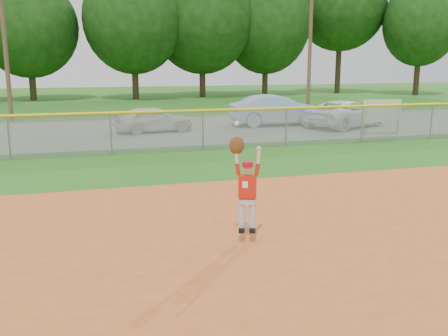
% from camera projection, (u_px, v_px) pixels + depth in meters
% --- Properties ---
extents(ground, '(120.00, 120.00, 0.00)m').
position_uv_depth(ground, '(332.00, 241.00, 9.22)').
color(ground, '#225F15').
rests_on(ground, ground).
extents(clay_infield, '(24.00, 16.00, 0.04)m').
position_uv_depth(clay_infield, '(444.00, 319.00, 6.40)').
color(clay_infield, '#B65520').
rests_on(clay_infield, ground).
extents(parking_strip, '(44.00, 10.00, 0.03)m').
position_uv_depth(parking_strip, '(174.00, 130.00, 24.25)').
color(parking_strip, slate).
rests_on(parking_strip, ground).
extents(car_white_a, '(3.77, 1.94, 1.23)m').
position_uv_depth(car_white_a, '(154.00, 119.00, 23.23)').
color(car_white_a, silver).
rests_on(car_white_a, parking_strip).
extents(car_blue, '(4.85, 1.97, 1.56)m').
position_uv_depth(car_blue, '(277.00, 110.00, 25.60)').
color(car_blue, '#819FC0').
rests_on(car_blue, parking_strip).
extents(car_white_b, '(5.28, 4.13, 1.33)m').
position_uv_depth(car_white_b, '(346.00, 114.00, 24.99)').
color(car_white_b, white).
rests_on(car_white_b, parking_strip).
extents(sponsor_sign, '(1.80, 0.24, 1.61)m').
position_uv_depth(sponsor_sign, '(382.00, 112.00, 22.23)').
color(sponsor_sign, gray).
rests_on(sponsor_sign, ground).
extents(outfield_fence, '(40.06, 0.10, 1.55)m').
position_uv_depth(outfield_fence, '(203.00, 127.00, 18.43)').
color(outfield_fence, gray).
rests_on(outfield_fence, ground).
extents(power_lines, '(19.40, 0.24, 9.00)m').
position_uv_depth(power_lines, '(170.00, 37.00, 29.18)').
color(power_lines, '#4C3823').
rests_on(power_lines, ground).
extents(tree_line, '(62.37, 13.00, 14.43)m').
position_uv_depth(tree_line, '(137.00, 12.00, 43.51)').
color(tree_line, '#422D1C').
rests_on(tree_line, ground).
extents(ballplayer, '(0.58, 0.34, 2.01)m').
position_uv_depth(ballplayer, '(246.00, 185.00, 8.91)').
color(ballplayer, silver).
rests_on(ballplayer, ground).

